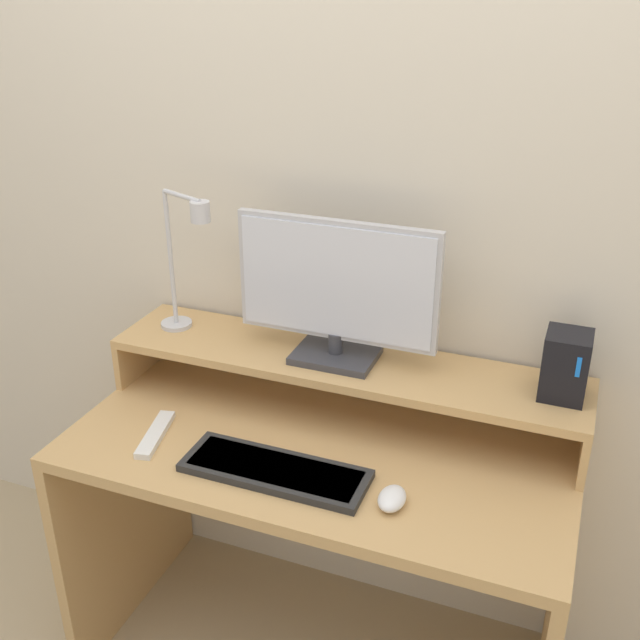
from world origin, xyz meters
TOP-DOWN VIEW (x-y plane):
  - wall_back at (0.00, 0.62)m, footprint 6.00×0.05m
  - desk at (0.00, 0.29)m, footprint 1.20×0.59m
  - monitor_shelf at (0.00, 0.46)m, footprint 1.20×0.25m
  - monitor at (-0.02, 0.46)m, footprint 0.50×0.15m
  - desk_lamp at (-0.42, 0.45)m, footprint 0.19×0.12m
  - router_dock at (0.52, 0.48)m, footprint 0.10×0.11m
  - keyboard at (-0.05, 0.15)m, footprint 0.42×0.15m
  - mouse at (0.22, 0.14)m, footprint 0.06×0.09m
  - remote_control at (-0.38, 0.18)m, footprint 0.08×0.19m

SIDE VIEW (x-z plane):
  - desk at x=0.00m, z-range 0.15..0.85m
  - remote_control at x=-0.38m, z-range 0.70..0.72m
  - keyboard at x=-0.05m, z-range 0.70..0.72m
  - mouse at x=0.22m, z-range 0.70..0.74m
  - monitor_shelf at x=0.00m, z-range 0.75..0.90m
  - router_dock at x=0.52m, z-range 0.85..1.00m
  - monitor at x=-0.02m, z-range 0.85..1.21m
  - desk_lamp at x=-0.42m, z-range 0.87..1.25m
  - wall_back at x=0.00m, z-range 0.00..2.50m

